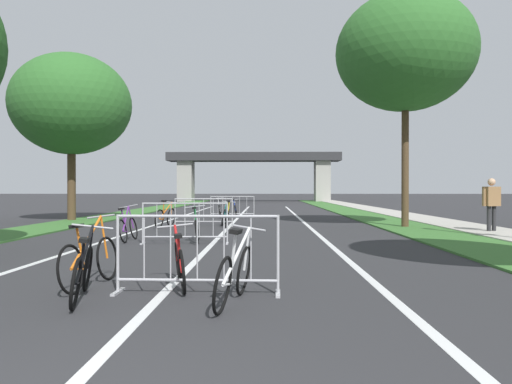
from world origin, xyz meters
The scene contains 25 objects.
grass_verge_left centered at (-6.46, 26.45, 0.03)m, with size 2.16×64.65×0.05m, color #386B2D.
grass_verge_right centered at (6.46, 26.45, 0.03)m, with size 2.16×64.65×0.05m, color #386B2D.
sidewalk_path_right centered at (8.53, 26.45, 0.04)m, with size 1.98×64.65×0.08m, color #ADA89E.
lane_stripe_center centered at (0.00, 18.70, 0.00)m, with size 0.14×37.40×0.01m, color silver.
lane_stripe_right_lane centered at (2.96, 18.70, 0.00)m, with size 0.14×37.40×0.01m, color silver.
lane_stripe_left_lane centered at (-2.96, 18.70, 0.00)m, with size 0.14×37.40×0.01m, color silver.
overpass_bridge centered at (0.00, 53.43, 4.00)m, with size 19.38×3.32×5.50m.
tree_left_oak_mid centered at (-7.16, 19.42, 5.10)m, with size 5.17×5.17×7.31m.
tree_right_pine_near centered at (6.37, 15.84, 6.31)m, with size 4.97×4.97×8.43m.
crowd_barrier_nearest centered at (0.45, 4.59, 0.52)m, with size 2.21×0.50×1.05m.
crowd_barrier_second centered at (-0.69, 10.51, 0.52)m, with size 2.22×0.52×1.05m.
crowd_barrier_third centered at (-0.97, 16.43, 0.52)m, with size 2.22×0.51×1.05m.
crowd_barrier_fourth centered at (-0.30, 22.35, 0.52)m, with size 2.20×0.45×1.05m.
bicycle_orange_0 centered at (-1.14, 5.03, 0.38)m, with size 0.44×1.73×1.02m.
bicycle_teal_1 centered at (-0.21, 17.03, 0.38)m, with size 0.49×1.73×0.97m.
bicycle_black_2 centered at (-0.93, 4.19, 0.35)m, with size 0.56×1.69×0.93m.
bicycle_yellow_3 centered at (-0.04, 16.03, 0.37)m, with size 0.48×1.61×0.97m.
bicycle_white_4 centered at (0.99, 3.99, 0.38)m, with size 0.60×1.69×0.94m.
bicycle_green_5 centered at (-0.46, 10.96, 0.36)m, with size 0.57×1.69×0.96m.
bicycle_blue_6 centered at (-0.17, 22.91, 0.35)m, with size 0.52×1.70×0.90m.
bicycle_purple_7 centered at (-2.32, 11.09, 0.37)m, with size 0.51×1.62×0.98m.
bicycle_red_8 centered at (0.14, 5.00, 0.34)m, with size 0.65×1.58×0.88m.
bicycle_silver_9 centered at (-0.89, 21.99, 0.38)m, with size 0.55×1.73×1.01m.
bicycle_orange_10 centered at (-2.29, 15.84, 0.38)m, with size 0.62×1.65×1.00m.
pedestrian_in_red_jacket centered at (8.45, 13.65, 1.06)m, with size 0.61×0.40×1.74m.
Camera 1 is at (1.36, -1.88, 1.39)m, focal length 34.40 mm.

